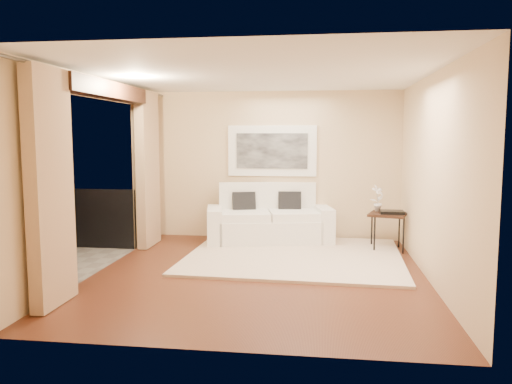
% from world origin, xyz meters
% --- Properties ---
extents(floor, '(5.00, 5.00, 0.00)m').
position_xyz_m(floor, '(0.00, 0.00, 0.00)').
color(floor, '#572A19').
rests_on(floor, ground).
extents(room_shell, '(5.00, 6.40, 5.00)m').
position_xyz_m(room_shell, '(-2.13, 0.00, 2.52)').
color(room_shell, white).
rests_on(room_shell, ground).
extents(balcony, '(1.81, 2.60, 1.17)m').
position_xyz_m(balcony, '(-3.31, 0.00, 0.18)').
color(balcony, '#605B56').
rests_on(balcony, ground).
extents(curtains, '(0.16, 4.80, 2.64)m').
position_xyz_m(curtains, '(-2.11, 0.00, 1.34)').
color(curtains, tan).
rests_on(curtains, ground).
extents(artwork, '(1.62, 0.07, 0.92)m').
position_xyz_m(artwork, '(-0.07, 2.46, 1.62)').
color(artwork, white).
rests_on(artwork, room_shell).
extents(rug, '(3.39, 2.99, 0.04)m').
position_xyz_m(rug, '(0.43, 1.04, 0.02)').
color(rug, beige).
rests_on(rug, floor).
extents(sofa, '(2.32, 1.36, 1.04)m').
position_xyz_m(sofa, '(-0.09, 2.10, 0.37)').
color(sofa, white).
rests_on(sofa, floor).
extents(side_table, '(0.71, 0.71, 0.62)m').
position_xyz_m(side_table, '(1.93, 1.73, 0.56)').
color(side_table, black).
rests_on(side_table, floor).
extents(tray, '(0.38, 0.28, 0.05)m').
position_xyz_m(tray, '(1.99, 1.68, 0.65)').
color(tray, black).
rests_on(tray, side_table).
extents(orchid, '(0.28, 0.27, 0.45)m').
position_xyz_m(orchid, '(1.78, 1.91, 0.85)').
color(orchid, white).
rests_on(orchid, side_table).
extents(bistro_table, '(0.70, 0.70, 0.72)m').
position_xyz_m(bistro_table, '(-3.03, -0.14, 0.64)').
color(bistro_table, black).
rests_on(bistro_table, balcony).
extents(balcony_chair_far, '(0.54, 0.54, 1.08)m').
position_xyz_m(balcony_chair_far, '(-3.51, 0.70, 0.63)').
color(balcony_chair_far, black).
rests_on(balcony_chair_far, balcony).
extents(ice_bucket, '(0.18, 0.18, 0.20)m').
position_xyz_m(ice_bucket, '(-3.21, -0.01, 0.82)').
color(ice_bucket, silver).
rests_on(ice_bucket, bistro_table).
extents(candle, '(0.06, 0.06, 0.07)m').
position_xyz_m(candle, '(-2.97, -0.00, 0.76)').
color(candle, red).
rests_on(candle, bistro_table).
extents(vase, '(0.04, 0.04, 0.18)m').
position_xyz_m(vase, '(-3.00, -0.27, 0.81)').
color(vase, white).
rests_on(vase, bistro_table).
extents(glass_a, '(0.06, 0.06, 0.12)m').
position_xyz_m(glass_a, '(-2.93, -0.18, 0.78)').
color(glass_a, silver).
rests_on(glass_a, bistro_table).
extents(glass_b, '(0.06, 0.06, 0.12)m').
position_xyz_m(glass_b, '(-2.82, -0.07, 0.78)').
color(glass_b, white).
rests_on(glass_b, bistro_table).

